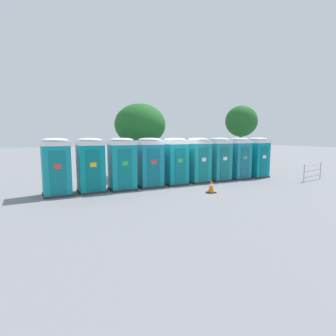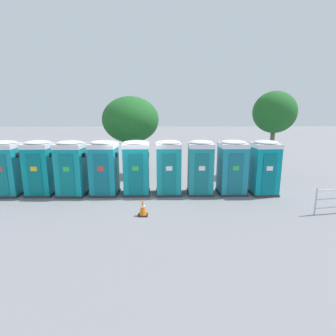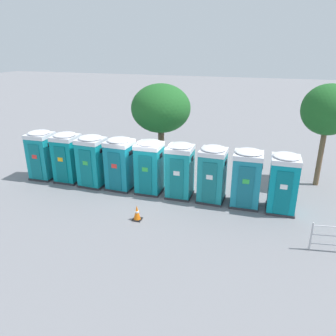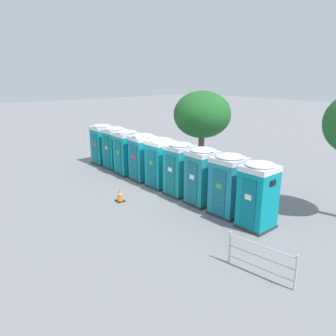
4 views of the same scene
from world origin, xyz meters
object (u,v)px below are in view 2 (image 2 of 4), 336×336
Objects in this scene: portapotty_7 at (232,167)px; street_tree_1 at (131,120)px; portapotty_1 at (40,168)px; portapotty_8 at (264,167)px; portapotty_4 at (136,167)px; portapotty_2 at (71,168)px; portapotty_5 at (168,167)px; portapotty_6 at (200,167)px; traffic_cone at (143,208)px; portapotty_3 at (104,168)px; portapotty_0 at (7,168)px; street_tree_0 at (274,113)px.

street_tree_1 is at bearing 145.00° from portapotty_7.
portapotty_8 is at bearing -0.80° from portapotty_1.
portapotty_4 is 1.00× the size of portapotty_8.
portapotty_2 is at bearing -123.19° from street_tree_1.
portapotty_6 is (1.49, -0.01, 0.00)m from portapotty_5.
traffic_cone is at bearing -28.84° from portapotty_1.
portapotty_1 is at bearing 179.13° from portapotty_3.
portapotty_6 is 1.49m from portapotty_7.
portapotty_5 is at bearing 0.06° from portapotty_0.
street_tree_0 is 7.79× the size of traffic_cone.
portapotty_0 is at bearing 179.97° from portapotty_7.
street_tree_0 is (13.63, 3.35, 2.48)m from portapotty_0.
portapotty_1 is 0.54× the size of street_tree_1.
portapotty_8 is (5.95, -0.12, 0.00)m from portapotty_4.
portapotty_6 is at bearing 0.03° from portapotty_3.
portapotty_3 is (4.46, -0.00, -0.00)m from portapotty_0.
portapotty_2 is 8.92m from portapotty_8.
traffic_cone is (-7.22, -6.02, -3.45)m from street_tree_0.
portapotty_6 is at bearing 178.04° from portapotty_8.
portapotty_3 is at bearing -179.85° from portapotty_5.
portapotty_0 is 1.00× the size of portapotty_4.
portapotty_8 is 3.97× the size of traffic_cone.
portapotty_1 is 2.97m from portapotty_3.
street_tree_1 is at bearing 120.71° from portapotty_5.
portapotty_4 is 0.54× the size of street_tree_1.
street_tree_0 is at bearing 20.06° from portapotty_3.
portapotty_4 is 1.00× the size of portapotty_6.
portapotty_2 is 5.95m from portapotty_6.
portapotty_6 is at bearing 0.54° from portapotty_2.
portapotty_4 is at bearing 99.81° from traffic_cone.
portapotty_6 is 3.79m from traffic_cone.
street_tree_0 is (12.14, 3.30, 2.48)m from portapotty_1.
portapotty_1 is (1.49, 0.05, 0.00)m from portapotty_0.
portapotty_5 is at bearing 179.79° from portapotty_6.
portapotty_6 is 1.00× the size of portapotty_8.
portapotty_4 is at bearing -156.61° from street_tree_0.
street_tree_0 is at bearing 13.80° from portapotty_0.
street_tree_0 is (7.68, 3.32, 2.48)m from portapotty_4.
portapotty_8 is at bearing -1.20° from portapotty_4.
portapotty_7 is at bearing 0.37° from portapotty_2.
portapotty_5 is at bearing 0.15° from portapotty_3.
portapotty_2 is at bearing -177.94° from portapotty_3.
traffic_cone is at bearing -37.22° from portapotty_2.
portapotty_8 is at bearing 25.10° from traffic_cone.
street_tree_0 is (9.17, 3.35, 2.48)m from portapotty_3.
portapotty_5 and portapotty_7 have the same top height.
portapotty_3 is 2.98m from portapotty_5.
portapotty_1 is 1.00× the size of portapotty_7.
portapotty_7 is (5.95, -0.01, -0.00)m from portapotty_3.
portapotty_1 is 1.00× the size of portapotty_2.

